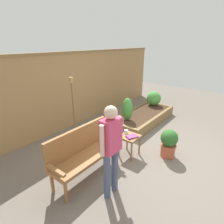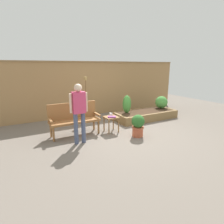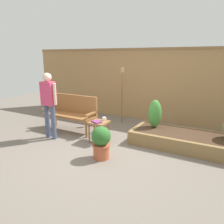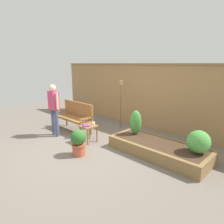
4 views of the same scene
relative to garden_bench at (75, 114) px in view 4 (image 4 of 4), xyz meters
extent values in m
plane|color=#70665B|center=(1.37, -0.68, -0.54)|extent=(14.00, 14.00, 0.00)
cube|color=#A37A4C|center=(1.37, 1.92, 0.51)|extent=(8.40, 0.10, 2.10)
cube|color=olive|center=(1.37, 1.92, 1.59)|extent=(8.40, 0.14, 0.06)
cylinder|color=#936033|center=(0.66, 0.08, -0.34)|extent=(0.06, 0.06, 0.40)
cylinder|color=#936033|center=(0.66, -0.28, -0.34)|extent=(0.06, 0.06, 0.40)
cylinder|color=#936033|center=(-0.66, 0.08, -0.34)|extent=(0.06, 0.06, 0.40)
cylinder|color=#936033|center=(-0.66, -0.28, -0.34)|extent=(0.06, 0.06, 0.40)
cube|color=#936033|center=(0.00, -0.10, -0.11)|extent=(1.44, 0.48, 0.06)
cube|color=#936033|center=(0.00, 0.11, 0.16)|extent=(1.44, 0.06, 0.48)
cube|color=#936033|center=(-0.69, -0.10, 0.02)|extent=(0.06, 0.48, 0.04)
cube|color=#936033|center=(0.69, -0.10, 0.02)|extent=(0.06, 0.48, 0.04)
cylinder|color=olive|center=(1.23, -0.17, -0.32)|extent=(0.04, 0.04, 0.44)
cylinder|color=olive|center=(1.23, -0.50, -0.32)|extent=(0.04, 0.04, 0.44)
cylinder|color=olive|center=(0.90, -0.17, -0.32)|extent=(0.04, 0.04, 0.44)
cylinder|color=olive|center=(0.90, -0.50, -0.32)|extent=(0.04, 0.04, 0.44)
cube|color=olive|center=(1.06, -0.33, -0.08)|extent=(0.40, 0.40, 0.04)
cylinder|color=white|center=(1.12, -0.20, -0.02)|extent=(0.08, 0.08, 0.08)
torus|color=white|center=(1.16, -0.20, -0.02)|extent=(0.06, 0.01, 0.06)
cube|color=#7F3875|center=(1.04, -0.41, -0.05)|extent=(0.28, 0.25, 0.03)
cylinder|color=#B75638|center=(1.55, -1.04, -0.42)|extent=(0.31, 0.31, 0.25)
cylinder|color=#B75638|center=(1.55, -1.04, -0.28)|extent=(0.34, 0.34, 0.04)
sphere|color=#2D6628|center=(1.55, -1.04, -0.09)|extent=(0.37, 0.37, 0.37)
cube|color=olive|center=(2.90, -0.13, -0.39)|extent=(2.40, 0.09, 0.30)
cube|color=olive|center=(2.90, 0.78, -0.39)|extent=(2.40, 0.09, 0.30)
cube|color=olive|center=(1.75, 0.33, -0.39)|extent=(0.09, 0.82, 0.30)
cube|color=olive|center=(4.06, 0.33, -0.39)|extent=(0.09, 0.82, 0.30)
cube|color=#422D1E|center=(2.90, 0.33, -0.39)|extent=(2.22, 0.82, 0.30)
cylinder|color=brown|center=(2.12, 0.43, -0.21)|extent=(0.04, 0.04, 0.06)
ellipsoid|color=#428938|center=(2.12, 0.43, 0.08)|extent=(0.30, 0.30, 0.65)
cylinder|color=brown|center=(3.79, 0.43, -0.21)|extent=(0.04, 0.04, 0.06)
sphere|color=#4C9942|center=(3.79, 0.43, 0.00)|extent=(0.49, 0.49, 0.49)
cylinder|color=brown|center=(0.86, 1.24, 0.20)|extent=(0.03, 0.03, 1.48)
cylinder|color=#AD894C|center=(0.86, 1.24, 1.00)|extent=(0.10, 0.10, 0.13)
cylinder|color=#475170|center=(0.03, -0.71, -0.13)|extent=(0.11, 0.11, 0.82)
cylinder|color=#475170|center=(-0.17, -0.71, -0.13)|extent=(0.11, 0.11, 0.82)
cube|color=#D13D66|center=(-0.07, -0.71, 0.55)|extent=(0.32, 0.20, 0.54)
cylinder|color=beige|center=(0.13, -0.71, 0.55)|extent=(0.07, 0.07, 0.49)
cylinder|color=beige|center=(-0.27, -0.71, 0.55)|extent=(0.07, 0.07, 0.49)
sphere|color=beige|center=(-0.07, -0.71, 0.92)|extent=(0.20, 0.20, 0.20)
camera|label=1|loc=(-1.98, -2.23, 1.86)|focal=29.58mm
camera|label=2|loc=(-1.52, -5.14, 1.45)|focal=29.88mm
camera|label=3|loc=(3.60, -4.33, 1.38)|focal=34.88mm
camera|label=4|loc=(5.23, -3.67, 1.61)|focal=32.06mm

